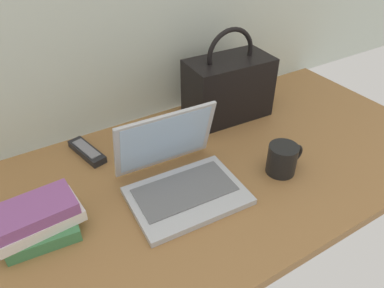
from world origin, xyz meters
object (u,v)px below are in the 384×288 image
(remote_control_near, at_px, (87,151))
(handbag, at_px, (228,87))
(laptop, at_px, (179,176))
(coffee_mug, at_px, (283,159))
(book_stack, at_px, (38,220))

(remote_control_near, height_order, handbag, handbag)
(laptop, distance_m, remote_control_near, 0.34)
(coffee_mug, height_order, book_stack, book_stack)
(coffee_mug, distance_m, book_stack, 0.69)
(laptop, bearing_deg, handbag, 36.21)
(laptop, height_order, book_stack, laptop)
(laptop, relative_size, coffee_mug, 2.56)
(handbag, relative_size, book_stack, 1.56)
(laptop, distance_m, book_stack, 0.38)
(laptop, xyz_separation_m, handbag, (0.35, 0.26, 0.07))
(remote_control_near, xyz_separation_m, book_stack, (-0.20, -0.26, 0.04))
(remote_control_near, bearing_deg, handbag, -3.90)
(handbag, bearing_deg, coffee_mug, -98.25)
(coffee_mug, bearing_deg, book_stack, 169.06)
(coffee_mug, bearing_deg, remote_control_near, 140.84)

